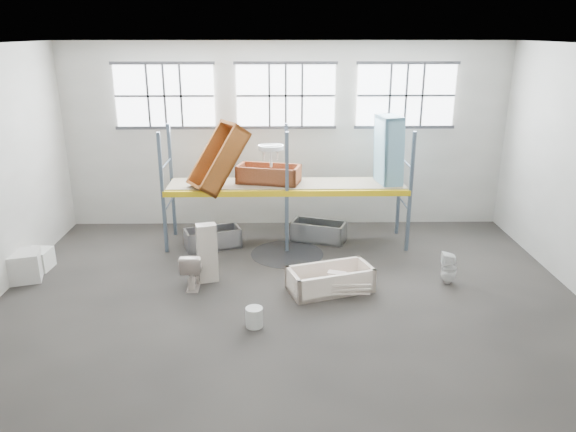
{
  "coord_description": "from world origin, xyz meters",
  "views": [
    {
      "loc": [
        -0.2,
        -9.75,
        5.24
      ],
      "look_at": [
        0.0,
        1.5,
        1.4
      ],
      "focal_mm": 34.01,
      "sensor_mm": 36.0,
      "label": 1
    }
  ],
  "objects_px": {
    "steel_tub_left": "(213,238)",
    "steel_tub_right": "(319,231)",
    "rust_tub_flat": "(269,174)",
    "bathtub_beige": "(330,279)",
    "blue_tub_upright": "(389,152)",
    "bucket": "(254,317)",
    "cistern_tall": "(207,253)",
    "toilet_beige": "(192,269)",
    "carton_near": "(22,266)",
    "toilet_white": "(449,268)"
  },
  "relations": [
    {
      "from": "steel_tub_left",
      "to": "steel_tub_right",
      "type": "relative_size",
      "value": 0.99
    },
    {
      "from": "steel_tub_left",
      "to": "rust_tub_flat",
      "type": "relative_size",
      "value": 0.88
    },
    {
      "from": "bathtub_beige",
      "to": "blue_tub_upright",
      "type": "height_order",
      "value": "blue_tub_upright"
    },
    {
      "from": "blue_tub_upright",
      "to": "bucket",
      "type": "distance_m",
      "value": 5.77
    },
    {
      "from": "cistern_tall",
      "to": "steel_tub_right",
      "type": "distance_m",
      "value": 3.56
    },
    {
      "from": "blue_tub_upright",
      "to": "bucket",
      "type": "relative_size",
      "value": 4.67
    },
    {
      "from": "bucket",
      "to": "bathtub_beige",
      "type": "bearing_deg",
      "value": 43.39
    },
    {
      "from": "steel_tub_right",
      "to": "steel_tub_left",
      "type": "bearing_deg",
      "value": -170.54
    },
    {
      "from": "toilet_beige",
      "to": "carton_near",
      "type": "height_order",
      "value": "toilet_beige"
    },
    {
      "from": "rust_tub_flat",
      "to": "blue_tub_upright",
      "type": "xyz_separation_m",
      "value": [
        2.98,
        -0.06,
        0.58
      ]
    },
    {
      "from": "bathtub_beige",
      "to": "toilet_beige",
      "type": "xyz_separation_m",
      "value": [
        -2.94,
        0.23,
        0.15
      ]
    },
    {
      "from": "steel_tub_right",
      "to": "blue_tub_upright",
      "type": "xyz_separation_m",
      "value": [
        1.69,
        -0.13,
        2.14
      ]
    },
    {
      "from": "toilet_beige",
      "to": "bucket",
      "type": "height_order",
      "value": "toilet_beige"
    },
    {
      "from": "blue_tub_upright",
      "to": "carton_near",
      "type": "height_order",
      "value": "blue_tub_upright"
    },
    {
      "from": "bucket",
      "to": "toilet_white",
      "type": "bearing_deg",
      "value": 22.98
    },
    {
      "from": "carton_near",
      "to": "toilet_white",
      "type": "bearing_deg",
      "value": -2.04
    },
    {
      "from": "toilet_white",
      "to": "bucket",
      "type": "xyz_separation_m",
      "value": [
        -4.15,
        -1.76,
        -0.17
      ]
    },
    {
      "from": "cistern_tall",
      "to": "carton_near",
      "type": "xyz_separation_m",
      "value": [
        -4.09,
        0.1,
        -0.33
      ]
    },
    {
      "from": "cistern_tall",
      "to": "bucket",
      "type": "xyz_separation_m",
      "value": [
        1.1,
        -1.99,
        -0.47
      ]
    },
    {
      "from": "blue_tub_upright",
      "to": "bathtub_beige",
      "type": "bearing_deg",
      "value": -120.56
    },
    {
      "from": "steel_tub_right",
      "to": "bathtub_beige",
      "type": "bearing_deg",
      "value": -89.13
    },
    {
      "from": "rust_tub_flat",
      "to": "bathtub_beige",
      "type": "bearing_deg",
      "value": -65.01
    },
    {
      "from": "cistern_tall",
      "to": "steel_tub_right",
      "type": "relative_size",
      "value": 0.95
    },
    {
      "from": "bathtub_beige",
      "to": "rust_tub_flat",
      "type": "relative_size",
      "value": 1.13
    },
    {
      "from": "bathtub_beige",
      "to": "cistern_tall",
      "type": "xyz_separation_m",
      "value": [
        -2.65,
        0.53,
        0.4
      ]
    },
    {
      "from": "steel_tub_left",
      "to": "bucket",
      "type": "height_order",
      "value": "steel_tub_left"
    },
    {
      "from": "bathtub_beige",
      "to": "toilet_beige",
      "type": "bearing_deg",
      "value": 157.59
    },
    {
      "from": "bathtub_beige",
      "to": "toilet_white",
      "type": "distance_m",
      "value": 2.62
    },
    {
      "from": "toilet_white",
      "to": "blue_tub_upright",
      "type": "bearing_deg",
      "value": -151.26
    },
    {
      "from": "bucket",
      "to": "steel_tub_right",
      "type": "bearing_deg",
      "value": 71.06
    },
    {
      "from": "toilet_white",
      "to": "bucket",
      "type": "relative_size",
      "value": 1.89
    },
    {
      "from": "rust_tub_flat",
      "to": "bucket",
      "type": "bearing_deg",
      "value": -92.88
    },
    {
      "from": "rust_tub_flat",
      "to": "blue_tub_upright",
      "type": "relative_size",
      "value": 0.88
    },
    {
      "from": "toilet_white",
      "to": "bucket",
      "type": "distance_m",
      "value": 4.51
    },
    {
      "from": "bathtub_beige",
      "to": "rust_tub_flat",
      "type": "height_order",
      "value": "rust_tub_flat"
    },
    {
      "from": "rust_tub_flat",
      "to": "cistern_tall",
      "type": "bearing_deg",
      "value": -119.43
    },
    {
      "from": "toilet_beige",
      "to": "toilet_white",
      "type": "xyz_separation_m",
      "value": [
        5.54,
        0.06,
        -0.05
      ]
    },
    {
      "from": "blue_tub_upright",
      "to": "carton_near",
      "type": "relative_size",
      "value": 2.34
    },
    {
      "from": "cistern_tall",
      "to": "toilet_beige",
      "type": "bearing_deg",
      "value": -149.52
    },
    {
      "from": "bucket",
      "to": "blue_tub_upright",
      "type": "bearing_deg",
      "value": 53.09
    },
    {
      "from": "steel_tub_left",
      "to": "bucket",
      "type": "distance_m",
      "value": 4.12
    },
    {
      "from": "bathtub_beige",
      "to": "rust_tub_flat",
      "type": "xyz_separation_m",
      "value": [
        -1.33,
        2.86,
        1.56
      ]
    },
    {
      "from": "steel_tub_left",
      "to": "carton_near",
      "type": "distance_m",
      "value": 4.38
    },
    {
      "from": "blue_tub_upright",
      "to": "carton_near",
      "type": "distance_m",
      "value": 8.91
    },
    {
      "from": "bathtub_beige",
      "to": "cistern_tall",
      "type": "relative_size",
      "value": 1.33
    },
    {
      "from": "bathtub_beige",
      "to": "toilet_beige",
      "type": "relative_size",
      "value": 2.15
    },
    {
      "from": "cistern_tall",
      "to": "rust_tub_flat",
      "type": "distance_m",
      "value": 2.92
    },
    {
      "from": "cistern_tall",
      "to": "toilet_white",
      "type": "distance_m",
      "value": 5.26
    },
    {
      "from": "blue_tub_upright",
      "to": "cistern_tall",
      "type": "bearing_deg",
      "value": -152.18
    },
    {
      "from": "bathtub_beige",
      "to": "blue_tub_upright",
      "type": "bearing_deg",
      "value": 41.57
    }
  ]
}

